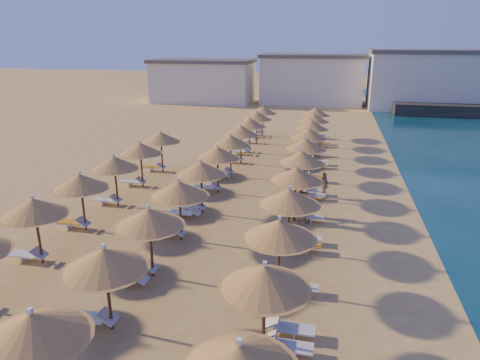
% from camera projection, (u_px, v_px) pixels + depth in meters
% --- Properties ---
extents(ground, '(220.00, 220.00, 0.00)m').
position_uv_depth(ground, '(231.00, 227.00, 22.49)').
color(ground, '#D8B15F').
rests_on(ground, ground).
extents(hotel_blocks, '(47.96, 11.69, 8.10)m').
position_uv_depth(hotel_blocks, '(317.00, 80.00, 63.40)').
color(hotel_blocks, white).
rests_on(hotel_blocks, ground).
extents(parasol_row_east, '(2.89, 41.34, 3.18)m').
position_uv_depth(parasol_row_east, '(299.00, 166.00, 24.10)').
color(parasol_row_east, brown).
rests_on(parasol_row_east, ground).
extents(parasol_row_west, '(2.89, 41.34, 3.18)m').
position_uv_depth(parasol_row_west, '(210.00, 161.00, 25.15)').
color(parasol_row_west, brown).
rests_on(parasol_row_west, ground).
extents(parasol_row_inland, '(2.89, 20.36, 3.18)m').
position_uv_depth(parasol_row_inland, '(98.00, 172.00, 22.96)').
color(parasol_row_inland, brown).
rests_on(parasol_row_inland, ground).
extents(loungers, '(13.59, 39.03, 0.66)m').
position_uv_depth(loungers, '(230.00, 202.00, 24.95)').
color(loungers, white).
rests_on(loungers, ground).
extents(beachgoer_b, '(0.73, 0.93, 1.87)m').
position_uv_depth(beachgoer_b, '(300.00, 201.00, 23.60)').
color(beachgoer_b, tan).
rests_on(beachgoer_b, ground).
extents(beachgoer_a, '(0.52, 0.71, 1.78)m').
position_uv_depth(beachgoer_a, '(304.00, 208.00, 22.72)').
color(beachgoer_a, tan).
rests_on(beachgoer_a, ground).
extents(beachgoer_c, '(0.83, 1.02, 1.63)m').
position_uv_depth(beachgoer_c, '(324.00, 185.00, 26.49)').
color(beachgoer_c, tan).
rests_on(beachgoer_c, ground).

